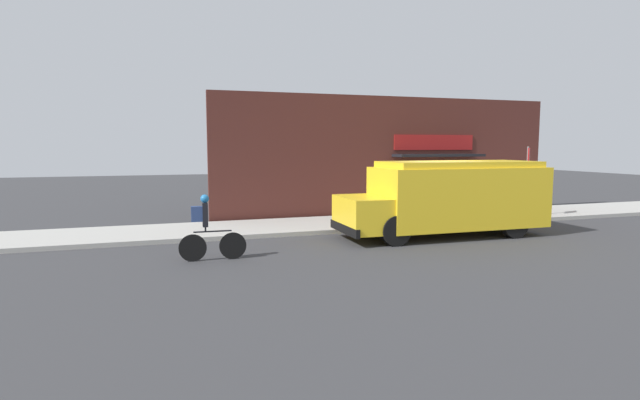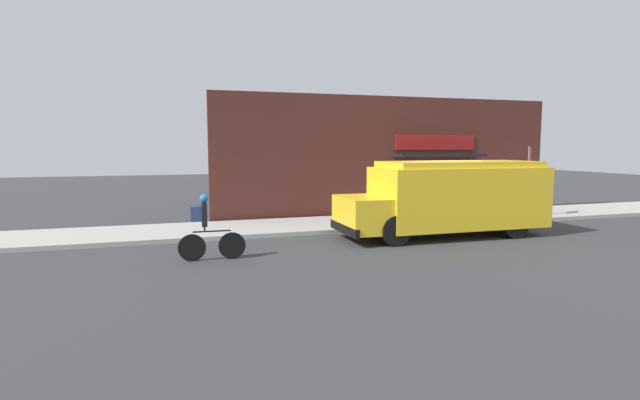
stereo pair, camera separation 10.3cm
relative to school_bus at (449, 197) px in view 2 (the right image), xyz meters
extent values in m
plane|color=#38383A|center=(0.36, 1.38, -1.19)|extent=(70.00, 70.00, 0.00)
cube|color=#ADAAA3|center=(0.36, 2.87, -1.12)|extent=(28.00, 2.97, 0.13)
cube|color=#4C231E|center=(0.36, 4.59, 1.11)|extent=(13.96, 0.18, 4.60)
cube|color=maroon|center=(2.20, 4.48, 1.66)|extent=(3.53, 0.05, 0.59)
cube|color=black|center=(2.20, 4.09, 1.16)|extent=(3.71, 0.82, 0.10)
cube|color=yellow|center=(0.32, -0.01, 0.00)|extent=(5.14, 2.21, 1.78)
cube|color=yellow|center=(-2.81, 0.05, -0.41)|extent=(1.18, 1.97, 0.98)
cube|color=yellow|center=(0.32, -0.01, 0.98)|extent=(4.73, 2.03, 0.18)
cube|color=black|center=(-3.35, 0.06, -0.80)|extent=(0.15, 2.08, 0.24)
cube|color=red|center=(-1.07, 1.33, 0.08)|extent=(0.03, 0.44, 0.44)
cylinder|color=black|center=(-2.18, 0.94, -0.77)|extent=(0.84, 0.27, 0.84)
cylinder|color=black|center=(-2.21, -0.86, -0.77)|extent=(0.84, 0.27, 0.84)
cylinder|color=black|center=(1.69, 0.87, -0.77)|extent=(0.84, 0.27, 0.84)
cylinder|color=black|center=(1.66, -0.93, -0.77)|extent=(0.84, 0.27, 0.84)
cylinder|color=black|center=(-6.66, -1.04, -0.87)|extent=(0.65, 0.07, 0.65)
cylinder|color=black|center=(-7.60, -1.00, -0.87)|extent=(0.65, 0.07, 0.65)
cylinder|color=black|center=(-7.13, -1.02, -0.49)|extent=(0.89, 0.07, 0.04)
cylinder|color=black|center=(-7.30, -1.02, -0.43)|extent=(0.04, 0.04, 0.12)
cube|color=black|center=(-7.30, -1.02, -0.09)|extent=(0.13, 0.20, 0.56)
sphere|color=#2375B7|center=(-7.30, -1.02, 0.29)|extent=(0.20, 0.20, 0.20)
cube|color=navy|center=(-7.48, -1.01, -0.06)|extent=(0.27, 0.15, 0.36)
cylinder|color=slate|center=(4.55, 1.93, 0.23)|extent=(0.07, 0.07, 2.56)
cube|color=red|center=(4.55, 1.88, 1.16)|extent=(0.45, 0.45, 0.60)
camera|label=1|loc=(-8.45, -12.89, 1.52)|focal=28.00mm
camera|label=2|loc=(-8.35, -12.92, 1.52)|focal=28.00mm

